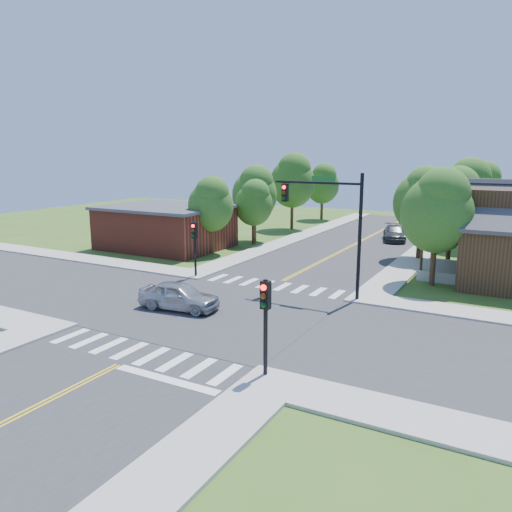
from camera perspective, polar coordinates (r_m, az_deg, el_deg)
The scene contains 25 objects.
ground at distance 26.44m, azimuth -4.06°, elevation -6.55°, with size 100.00×100.00×0.00m, color #3C5A1C.
road_ns at distance 26.43m, azimuth -4.06°, elevation -6.51°, with size 10.00×90.00×0.04m, color #2D2D30.
road_ew at distance 26.43m, azimuth -4.06°, elevation -6.49°, with size 90.00×10.00×0.04m, color #2D2D30.
intersection_patch at distance 26.44m, azimuth -4.06°, elevation -6.55°, with size 10.20×10.20×0.06m, color #2D2D30.
sidewalk_nw at distance 47.93m, azimuth -9.73°, elevation 1.73°, with size 40.00×40.00×0.14m.
crosswalk_north at distance 31.58m, azimuth 2.05°, elevation -3.37°, with size 8.85×2.00×0.01m.
crosswalk_south at distance 21.81m, azimuth -13.07°, elevation -10.78°, with size 8.85×2.00×0.01m.
centerline at distance 26.42m, azimuth -4.06°, elevation -6.45°, with size 0.30×90.00×0.01m.
stop_bar at distance 19.36m, azimuth -10.20°, elevation -13.82°, with size 4.60×0.45×0.09m, color white.
signal_mast_ne at distance 28.57m, azimuth 8.61°, elevation 4.72°, with size 5.30×0.42×7.20m.
signal_pole_se at distance 18.30m, azimuth 1.07°, elevation -6.18°, with size 0.34×0.42×3.80m.
signal_pole_nw at distance 33.35m, azimuth -7.03°, elevation 1.97°, with size 0.34×0.42×3.80m.
building_nw at distance 44.62m, azimuth -10.27°, elevation 3.34°, with size 10.40×8.40×3.73m.
tree_e_a at distance 32.74m, azimuth 20.12°, elevation 5.09°, with size 4.39×4.17×7.46m.
tree_e_b at distance 39.44m, azimuth 21.65°, elevation 5.92°, with size 4.34×4.12×7.38m.
tree_e_c at distance 47.02m, azimuth 22.93°, elevation 7.07°, with size 4.65×4.42×7.91m.
tree_e_d at distance 56.03m, azimuth 24.31°, elevation 7.29°, with size 4.40×4.18×7.49m.
tree_w_a at distance 41.16m, azimuth -5.16°, elevation 6.05°, with size 3.79×3.60×6.44m.
tree_w_b at distance 46.58m, azimuth -0.11°, elevation 7.38°, with size 4.24×4.02×7.20m.
tree_w_c at distance 54.32m, azimuth 4.24°, elevation 8.74°, with size 4.88×4.63×8.29m.
tree_w_d at distance 62.70m, azimuth 7.65°, elevation 8.31°, with size 4.13×3.92×7.02m.
tree_house at distance 40.53m, azimuth 18.53°, elevation 6.23°, with size 4.31×4.10×7.33m.
tree_bldg at distance 45.29m, azimuth -0.22°, elevation 6.24°, with size 3.52×3.35×5.99m.
car_silver at distance 27.01m, azimuth -8.78°, elevation -4.59°, with size 4.59×2.27×1.50m, color #ADB0B4.
car_dgrey at distance 49.26m, azimuth 15.53°, elevation 2.49°, with size 3.25×5.21×1.41m, color #34383A.
Camera 1 is at (13.69, -21.04, 8.31)m, focal length 35.00 mm.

